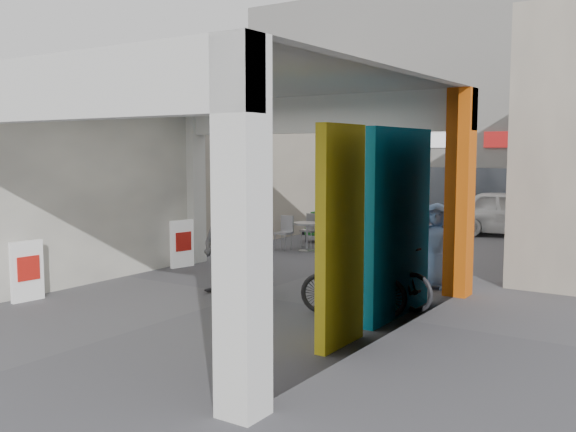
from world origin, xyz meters
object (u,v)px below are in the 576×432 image
Objects in this scene: bicycle_front at (383,276)px; white_van at (514,213)px; man_with_dog at (248,250)px; man_elderly at (436,246)px; man_back_turned at (224,248)px; cafe_set at (309,237)px; produce_stand at (327,231)px; border_collie at (252,282)px; man_crates at (385,208)px; bicycle_rear at (353,284)px.

bicycle_front is 9.68m from white_van.
man_with_dog is 3.57m from man_elderly.
man_with_dog is 0.46× the size of white_van.
man_back_turned is at bearing 162.28° from white_van.
bicycle_front is 0.46× the size of white_van.
bicycle_front is at bearing -46.83° from cafe_set.
man_back_turned reaches higher than produce_stand.
cafe_set is 5.42m from border_collie.
man_with_dog reaches higher than man_crates.
man_back_turned is 2.72m from bicycle_front.
man_back_turned is at bearing -172.30° from border_collie.
produce_stand is 0.74× the size of man_back_turned.
cafe_set is at bearing 20.82° from bicycle_rear.
bicycle_rear is 10.50m from white_van.
man_with_dog is at bearing 134.06° from bicycle_front.
man_crates reaches higher than cafe_set.
bicycle_front is at bearing -108.28° from man_elderly.
man_back_turned is 7.47m from man_crates.
man_with_dog is 1.00× the size of bicycle_front.
bicycle_front reaches higher than cafe_set.
white_van is at bearing -137.85° from man_crates.
cafe_set is 0.77× the size of bicycle_front.
man_with_dog reaches higher than border_collie.
border_collie is 0.77m from man_back_turned.
man_with_dog reaches higher than man_back_turned.
white_van reaches higher than bicycle_rear.
man_with_dog is 1.01× the size of man_crates.
cafe_set reaches higher than produce_stand.
man_with_dog is (2.48, -6.77, 0.59)m from produce_stand.
man_with_dog is at bearing -62.85° from border_collie.
man_elderly is at bearing 1.86° from bicycle_front.
bicycle_rear reaches higher than produce_stand.
man_back_turned is 1.08× the size of man_elderly.
man_with_dog is at bearing -67.49° from cafe_set.
man_elderly reaches higher than white_van.
man_elderly is at bearing -30.08° from produce_stand.
bicycle_front is (4.05, -4.32, 0.18)m from cafe_set.
man_crates is at bearing 52.88° from produce_stand.
cafe_set is at bearing 52.25° from bicycle_front.
cafe_set is 0.36× the size of white_van.
man_back_turned is 10.71m from white_van.
bicycle_front is 0.83m from bicycle_rear.
man_crates is at bearing 93.77° from border_collie.
man_crates reaches higher than border_collie.
man_back_turned reaches higher than cafe_set.
man_back_turned is at bearing 73.35° from bicycle_rear.
produce_stand is at bearing 16.27° from bicycle_rear.
bicycle_front is at bearing 176.35° from white_van.
produce_stand is at bearing 107.00° from man_back_turned.
border_collie is 0.17× the size of white_van.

